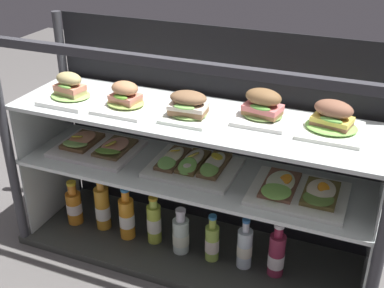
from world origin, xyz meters
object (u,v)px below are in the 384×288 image
(plated_roll_sandwich_mid_left, at_px, (125,99))
(plated_roll_sandwich_left_of_center, at_px, (188,107))
(plated_roll_sandwich_near_right_corner, at_px, (70,92))
(juice_bottle_back_center, at_px, (127,217))
(juice_bottle_front_middle, at_px, (245,248))
(juice_bottle_front_left_end, at_px, (277,254))
(juice_bottle_front_right_end, at_px, (212,242))
(open_sandwich_tray_near_right_corner, at_px, (299,192))
(juice_bottle_front_second, at_px, (154,223))
(plated_roll_sandwich_center, at_px, (332,121))
(juice_bottle_front_fourth, at_px, (74,206))
(juice_bottle_back_right, at_px, (103,208))
(juice_bottle_back_left, at_px, (181,235))
(plated_roll_sandwich_near_left_corner, at_px, (263,108))
(open_sandwich_tray_near_left_corner, at_px, (193,164))
(open_sandwich_tray_left_of_center, at_px, (97,146))

(plated_roll_sandwich_mid_left, distance_m, plated_roll_sandwich_left_of_center, 0.25)
(plated_roll_sandwich_near_right_corner, distance_m, juice_bottle_back_center, 0.58)
(juice_bottle_front_middle, distance_m, juice_bottle_front_left_end, 0.13)
(juice_bottle_front_right_end, bearing_deg, open_sandwich_tray_near_right_corner, 3.48)
(plated_roll_sandwich_mid_left, relative_size, juice_bottle_front_second, 0.91)
(plated_roll_sandwich_center, relative_size, juice_bottle_front_left_end, 0.88)
(juice_bottle_front_fourth, relative_size, juice_bottle_front_right_end, 1.00)
(open_sandwich_tray_near_right_corner, xyz_separation_m, juice_bottle_back_center, (-0.70, -0.02, -0.29))
(plated_roll_sandwich_left_of_center, relative_size, juice_bottle_back_right, 0.68)
(juice_bottle_back_left, distance_m, juice_bottle_front_left_end, 0.40)
(plated_roll_sandwich_center, bearing_deg, juice_bottle_back_left, -171.46)
(plated_roll_sandwich_near_left_corner, relative_size, plated_roll_sandwich_center, 0.89)
(plated_roll_sandwich_left_of_center, height_order, open_sandwich_tray_near_left_corner, plated_roll_sandwich_left_of_center)
(juice_bottle_back_center, bearing_deg, open_sandwich_tray_near_right_corner, 1.72)
(juice_bottle_back_right, xyz_separation_m, juice_bottle_front_second, (0.25, -0.00, -0.01))
(juice_bottle_front_left_end, bearing_deg, juice_bottle_back_center, -178.82)
(juice_bottle_front_right_end, bearing_deg, juice_bottle_back_center, -179.71)
(plated_roll_sandwich_mid_left, distance_m, juice_bottle_back_left, 0.61)
(juice_bottle_front_middle, bearing_deg, open_sandwich_tray_left_of_center, 176.84)
(plated_roll_sandwich_near_left_corner, relative_size, juice_bottle_back_right, 0.74)
(plated_roll_sandwich_center, bearing_deg, open_sandwich_tray_near_right_corner, -141.54)
(plated_roll_sandwich_mid_left, relative_size, juice_bottle_back_left, 0.98)
(plated_roll_sandwich_mid_left, bearing_deg, open_sandwich_tray_near_left_corner, 13.47)
(open_sandwich_tray_near_left_corner, height_order, juice_bottle_back_center, open_sandwich_tray_near_left_corner)
(plated_roll_sandwich_near_right_corner, distance_m, juice_bottle_front_left_end, 1.01)
(open_sandwich_tray_near_right_corner, distance_m, juice_bottle_back_left, 0.55)
(plated_roll_sandwich_center, distance_m, open_sandwich_tray_near_right_corner, 0.28)
(plated_roll_sandwich_mid_left, distance_m, plated_roll_sandwich_near_left_corner, 0.51)
(plated_roll_sandwich_near_right_corner, distance_m, plated_roll_sandwich_center, 0.98)
(juice_bottle_front_middle, bearing_deg, juice_bottle_front_left_end, 1.39)
(juice_bottle_back_right, distance_m, juice_bottle_front_right_end, 0.52)
(open_sandwich_tray_near_left_corner, bearing_deg, plated_roll_sandwich_mid_left, -166.53)
(juice_bottle_back_center, distance_m, juice_bottle_front_middle, 0.52)
(plated_roll_sandwich_mid_left, height_order, open_sandwich_tray_near_right_corner, plated_roll_sandwich_mid_left)
(juice_bottle_front_right_end, bearing_deg, plated_roll_sandwich_mid_left, -179.09)
(juice_bottle_front_left_end, bearing_deg, juice_bottle_front_second, 179.66)
(open_sandwich_tray_left_of_center, height_order, juice_bottle_front_fourth, open_sandwich_tray_left_of_center)
(open_sandwich_tray_near_left_corner, bearing_deg, plated_roll_sandwich_left_of_center, -83.91)
(juice_bottle_back_right, xyz_separation_m, juice_bottle_front_middle, (0.65, -0.01, -0.01))
(plated_roll_sandwich_near_left_corner, bearing_deg, juice_bottle_front_left_end, -32.78)
(juice_bottle_front_middle, relative_size, juice_bottle_front_left_end, 0.95)
(plated_roll_sandwich_mid_left, distance_m, juice_bottle_front_middle, 0.74)
(open_sandwich_tray_near_left_corner, relative_size, juice_bottle_front_left_end, 1.43)
(juice_bottle_back_left, bearing_deg, plated_roll_sandwich_mid_left, -179.13)
(open_sandwich_tray_left_of_center, bearing_deg, open_sandwich_tray_near_left_corner, 1.09)
(plated_roll_sandwich_mid_left, bearing_deg, juice_bottle_front_right_end, 0.91)
(plated_roll_sandwich_mid_left, height_order, juice_bottle_front_middle, plated_roll_sandwich_mid_left)
(open_sandwich_tray_near_right_corner, height_order, juice_bottle_back_center, open_sandwich_tray_near_right_corner)
(plated_roll_sandwich_center, xyz_separation_m, open_sandwich_tray_near_left_corner, (-0.49, -0.02, -0.26))
(plated_roll_sandwich_left_of_center, distance_m, juice_bottle_back_right, 0.69)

